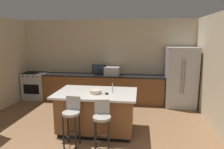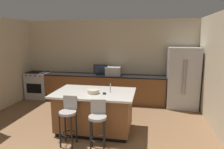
{
  "view_description": "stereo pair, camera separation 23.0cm",
  "coord_description": "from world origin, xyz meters",
  "px_view_note": "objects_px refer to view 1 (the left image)",
  "views": [
    {
      "loc": [
        1.16,
        -2.13,
        2.16
      ],
      "look_at": [
        0.39,
        3.35,
        1.12
      ],
      "focal_mm": 32.7,
      "sensor_mm": 36.0,
      "label": 1
    },
    {
      "loc": [
        1.39,
        -2.09,
        2.16
      ],
      "look_at": [
        0.39,
        3.35,
        1.12
      ],
      "focal_mm": 32.7,
      "sensor_mm": 36.0,
      "label": 2
    }
  ],
  "objects_px": {
    "bar_stool_right": "(102,121)",
    "fruit_bowl": "(95,92)",
    "kitchen_island": "(97,111)",
    "microwave": "(112,71)",
    "refrigerator": "(181,77)",
    "tv_monitor": "(99,70)",
    "bar_stool_left": "(72,117)",
    "range_oven": "(36,86)",
    "cell_phone": "(107,94)"
  },
  "relations": [
    {
      "from": "cell_phone",
      "to": "kitchen_island",
      "type": "bearing_deg",
      "value": 144.14
    },
    {
      "from": "microwave",
      "to": "cell_phone",
      "type": "bearing_deg",
      "value": -84.77
    },
    {
      "from": "cell_phone",
      "to": "fruit_bowl",
      "type": "bearing_deg",
      "value": 170.06
    },
    {
      "from": "kitchen_island",
      "to": "range_oven",
      "type": "height_order",
      "value": "same"
    },
    {
      "from": "bar_stool_left",
      "to": "bar_stool_right",
      "type": "distance_m",
      "value": 0.63
    },
    {
      "from": "tv_monitor",
      "to": "microwave",
      "type": "bearing_deg",
      "value": 7.06
    },
    {
      "from": "kitchen_island",
      "to": "refrigerator",
      "type": "relative_size",
      "value": 0.98
    },
    {
      "from": "refrigerator",
      "to": "tv_monitor",
      "type": "bearing_deg",
      "value": 179.28
    },
    {
      "from": "fruit_bowl",
      "to": "range_oven",
      "type": "bearing_deg",
      "value": 139.34
    },
    {
      "from": "fruit_bowl",
      "to": "bar_stool_right",
      "type": "bearing_deg",
      "value": -67.99
    },
    {
      "from": "kitchen_island",
      "to": "bar_stool_left",
      "type": "height_order",
      "value": "bar_stool_left"
    },
    {
      "from": "bar_stool_right",
      "to": "cell_phone",
      "type": "height_order",
      "value": "bar_stool_right"
    },
    {
      "from": "tv_monitor",
      "to": "bar_stool_left",
      "type": "height_order",
      "value": "tv_monitor"
    },
    {
      "from": "microwave",
      "to": "bar_stool_right",
      "type": "xyz_separation_m",
      "value": [
        0.23,
        -2.95,
        -0.46
      ]
    },
    {
      "from": "bar_stool_left",
      "to": "fruit_bowl",
      "type": "relative_size",
      "value": 3.87
    },
    {
      "from": "refrigerator",
      "to": "kitchen_island",
      "type": "bearing_deg",
      "value": -136.62
    },
    {
      "from": "kitchen_island",
      "to": "fruit_bowl",
      "type": "relative_size",
      "value": 7.02
    },
    {
      "from": "refrigerator",
      "to": "fruit_bowl",
      "type": "relative_size",
      "value": 7.17
    },
    {
      "from": "refrigerator",
      "to": "bar_stool_right",
      "type": "distance_m",
      "value": 3.47
    },
    {
      "from": "microwave",
      "to": "bar_stool_right",
      "type": "relative_size",
      "value": 0.49
    },
    {
      "from": "bar_stool_left",
      "to": "range_oven",
      "type": "bearing_deg",
      "value": 130.51
    },
    {
      "from": "bar_stool_right",
      "to": "kitchen_island",
      "type": "bearing_deg",
      "value": 100.61
    },
    {
      "from": "range_oven",
      "to": "cell_phone",
      "type": "height_order",
      "value": "cell_phone"
    },
    {
      "from": "kitchen_island",
      "to": "bar_stool_left",
      "type": "bearing_deg",
      "value": -116.84
    },
    {
      "from": "kitchen_island",
      "to": "fruit_bowl",
      "type": "height_order",
      "value": "fruit_bowl"
    },
    {
      "from": "microwave",
      "to": "cell_phone",
      "type": "relative_size",
      "value": 3.2
    },
    {
      "from": "range_oven",
      "to": "cell_phone",
      "type": "distance_m",
      "value": 3.72
    },
    {
      "from": "bar_stool_right",
      "to": "fruit_bowl",
      "type": "distance_m",
      "value": 0.81
    },
    {
      "from": "bar_stool_left",
      "to": "cell_phone",
      "type": "distance_m",
      "value": 0.9
    },
    {
      "from": "fruit_bowl",
      "to": "cell_phone",
      "type": "distance_m",
      "value": 0.25
    },
    {
      "from": "range_oven",
      "to": "tv_monitor",
      "type": "xyz_separation_m",
      "value": [
        2.28,
        -0.05,
        0.61
      ]
    },
    {
      "from": "bar_stool_left",
      "to": "cell_phone",
      "type": "height_order",
      "value": "bar_stool_left"
    },
    {
      "from": "refrigerator",
      "to": "tv_monitor",
      "type": "height_order",
      "value": "refrigerator"
    },
    {
      "from": "tv_monitor",
      "to": "bar_stool_left",
      "type": "bearing_deg",
      "value": -89.55
    },
    {
      "from": "refrigerator",
      "to": "microwave",
      "type": "relative_size",
      "value": 3.84
    },
    {
      "from": "tv_monitor",
      "to": "bar_stool_right",
      "type": "distance_m",
      "value": 3.01
    },
    {
      "from": "fruit_bowl",
      "to": "bar_stool_left",
      "type": "bearing_deg",
      "value": -122.3
    },
    {
      "from": "bar_stool_right",
      "to": "fruit_bowl",
      "type": "height_order",
      "value": "fruit_bowl"
    },
    {
      "from": "refrigerator",
      "to": "microwave",
      "type": "height_order",
      "value": "refrigerator"
    },
    {
      "from": "range_oven",
      "to": "microwave",
      "type": "relative_size",
      "value": 1.94
    },
    {
      "from": "bar_stool_right",
      "to": "bar_stool_left",
      "type": "bearing_deg",
      "value": 162.3
    },
    {
      "from": "tv_monitor",
      "to": "bar_stool_right",
      "type": "xyz_separation_m",
      "value": [
        0.65,
        -2.9,
        -0.48
      ]
    },
    {
      "from": "kitchen_island",
      "to": "refrigerator",
      "type": "height_order",
      "value": "refrigerator"
    },
    {
      "from": "bar_stool_right",
      "to": "fruit_bowl",
      "type": "relative_size",
      "value": 3.81
    },
    {
      "from": "kitchen_island",
      "to": "tv_monitor",
      "type": "distance_m",
      "value": 2.23
    },
    {
      "from": "kitchen_island",
      "to": "microwave",
      "type": "relative_size",
      "value": 3.75
    },
    {
      "from": "kitchen_island",
      "to": "bar_stool_right",
      "type": "distance_m",
      "value": 0.84
    },
    {
      "from": "microwave",
      "to": "tv_monitor",
      "type": "relative_size",
      "value": 1.05
    },
    {
      "from": "microwave",
      "to": "bar_stool_left",
      "type": "distance_m",
      "value": 2.92
    },
    {
      "from": "tv_monitor",
      "to": "bar_stool_right",
      "type": "height_order",
      "value": "tv_monitor"
    }
  ]
}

